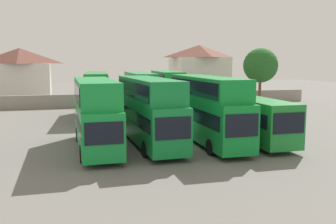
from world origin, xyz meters
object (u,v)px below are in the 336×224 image
at_px(bus_4, 248,116).
at_px(house_terrace_centre, 199,71).
at_px(bus_6, 140,91).
at_px(bus_7, 167,90).
at_px(bus_2, 149,108).
at_px(bus_3, 207,106).
at_px(house_terrace_left, 21,75).
at_px(tree_left_of_lot, 260,66).
at_px(bus_5, 97,92).
at_px(bus_1, 96,111).

relative_size(bus_4, house_terrace_centre, 1.29).
bearing_deg(bus_4, bus_6, -160.78).
distance_m(bus_6, bus_7, 3.19).
xyz_separation_m(bus_2, bus_3, (4.42, -0.45, 0.05)).
bearing_deg(bus_6, bus_7, 90.38).
xyz_separation_m(bus_4, house_terrace_left, (-20.33, 34.24, 2.23)).
bearing_deg(house_terrace_left, tree_left_of_lot, -17.26).
bearing_deg(bus_5, house_terrace_left, -147.14).
bearing_deg(bus_3, bus_7, 175.87).
height_order(house_terrace_centre, tree_left_of_lot, house_terrace_centre).
bearing_deg(house_terrace_left, bus_5, -62.10).
distance_m(bus_4, house_terrace_left, 39.88).
distance_m(house_terrace_left, house_terrace_centre, 28.40).
height_order(bus_1, bus_5, bus_5).
bearing_deg(house_terrace_centre, bus_1, -120.29).
relative_size(bus_3, bus_4, 1.03).
bearing_deg(house_terrace_centre, tree_left_of_lot, -60.70).
distance_m(bus_2, bus_7, 16.67).
xyz_separation_m(bus_4, house_terrace_centre, (8.07, 33.97, 2.60)).
bearing_deg(tree_left_of_lot, house_terrace_left, 162.74).
height_order(bus_3, bus_5, bus_3).
xyz_separation_m(bus_3, bus_4, (3.55, 0.16, -0.90)).
distance_m(bus_5, tree_left_of_lot, 25.81).
distance_m(bus_2, house_terrace_centre, 37.34).
bearing_deg(bus_5, bus_6, 98.71).
relative_size(bus_4, tree_left_of_lot, 1.42).
xyz_separation_m(bus_5, tree_left_of_lot, (24.43, 7.85, 2.80)).
bearing_deg(bus_5, bus_4, 38.75).
height_order(bus_7, house_terrace_left, house_terrace_left).
bearing_deg(bus_1, bus_7, 149.20).
bearing_deg(house_terrace_left, bus_7, -45.43).
distance_m(bus_5, bus_7, 8.20).
bearing_deg(bus_7, house_terrace_centre, 154.14).
relative_size(bus_4, house_terrace_left, 1.28).
relative_size(bus_2, tree_left_of_lot, 1.43).
bearing_deg(bus_4, house_terrace_left, -149.07).
bearing_deg(bus_1, bus_5, 174.84).
distance_m(bus_3, bus_4, 3.67).
relative_size(bus_2, bus_5, 0.96).
xyz_separation_m(bus_1, bus_3, (8.36, 0.08, 0.07)).
distance_m(bus_6, house_terrace_left, 23.46).
bearing_deg(tree_left_of_lot, bus_7, -154.83).
xyz_separation_m(bus_2, bus_5, (-2.58, 15.47, -0.00)).
bearing_deg(bus_2, house_terrace_centre, 152.65).
bearing_deg(house_terrace_left, bus_4, -59.30).
distance_m(bus_3, tree_left_of_lot, 29.60).
relative_size(bus_1, house_terrace_left, 1.19).
distance_m(bus_1, bus_7, 18.83).
distance_m(bus_3, bus_6, 16.36).
height_order(bus_4, house_terrace_left, house_terrace_left).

